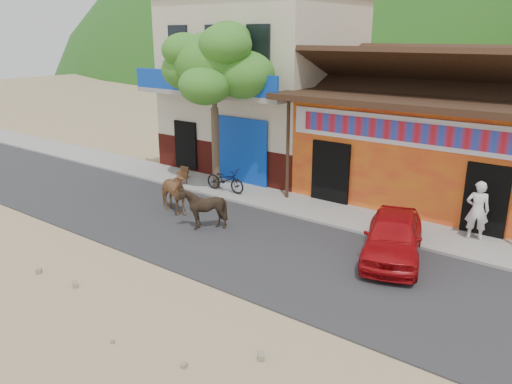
# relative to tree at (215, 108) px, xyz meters

# --- Properties ---
(ground) EXTENTS (120.00, 120.00, 0.00)m
(ground) POSITION_rel_tree_xyz_m (4.60, -5.80, -3.12)
(ground) COLOR #9E825B
(ground) RESTS_ON ground
(road) EXTENTS (60.00, 5.00, 0.04)m
(road) POSITION_rel_tree_xyz_m (4.60, -3.30, -3.10)
(road) COLOR #28282B
(road) RESTS_ON ground
(sidewalk) EXTENTS (60.00, 2.00, 0.12)m
(sidewalk) POSITION_rel_tree_xyz_m (4.60, 0.20, -3.06)
(sidewalk) COLOR gray
(sidewalk) RESTS_ON ground
(dance_club) EXTENTS (8.00, 6.00, 3.60)m
(dance_club) POSITION_rel_tree_xyz_m (6.60, 4.20, -1.32)
(dance_club) COLOR orange
(dance_club) RESTS_ON ground
(cafe_building) EXTENTS (7.00, 6.00, 7.00)m
(cafe_building) POSITION_rel_tree_xyz_m (-0.90, 4.20, 0.38)
(cafe_building) COLOR beige
(cafe_building) RESTS_ON ground
(tree) EXTENTS (3.00, 3.00, 6.00)m
(tree) POSITION_rel_tree_xyz_m (0.00, 0.00, 0.00)
(tree) COLOR #2D721E
(tree) RESTS_ON sidewalk
(cow_tan) EXTENTS (1.74, 1.07, 1.36)m
(cow_tan) POSITION_rel_tree_xyz_m (0.53, -2.84, -2.40)
(cow_tan) COLOR #9A673D
(cow_tan) RESTS_ON road
(cow_dark) EXTENTS (1.24, 1.12, 1.31)m
(cow_dark) POSITION_rel_tree_xyz_m (2.32, -3.27, -2.43)
(cow_dark) COLOR black
(cow_dark) RESTS_ON road
(red_car) EXTENTS (2.46, 3.82, 1.21)m
(red_car) POSITION_rel_tree_xyz_m (7.70, -1.79, -2.48)
(red_car) COLOR #AB0C11
(red_car) RESTS_ON road
(scooter) EXTENTS (1.69, 0.64, 0.88)m
(scooter) POSITION_rel_tree_xyz_m (0.60, -0.18, -2.56)
(scooter) COLOR black
(scooter) RESTS_ON sidewalk
(pedestrian) EXTENTS (0.72, 0.57, 1.71)m
(pedestrian) POSITION_rel_tree_xyz_m (9.13, 0.65, -2.14)
(pedestrian) COLOR white
(pedestrian) RESTS_ON sidewalk
(cafe_chair_left) EXTENTS (0.44, 0.44, 0.82)m
(cafe_chair_left) POSITION_rel_tree_xyz_m (-1.98, 0.17, -2.59)
(cafe_chair_left) COLOR #4B3219
(cafe_chair_left) RESTS_ON sidewalk
(cafe_chair_right) EXTENTS (0.47, 0.47, 0.87)m
(cafe_chair_right) POSITION_rel_tree_xyz_m (-1.40, -0.50, -2.56)
(cafe_chair_right) COLOR #4B3119
(cafe_chair_right) RESTS_ON sidewalk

